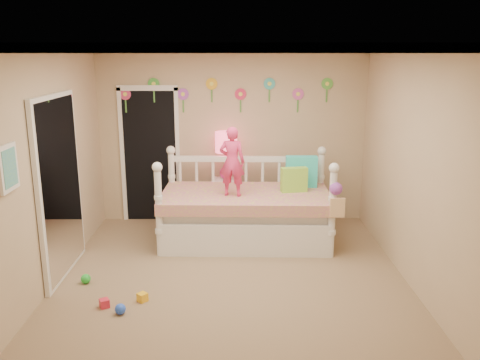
{
  "coord_description": "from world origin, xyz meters",
  "views": [
    {
      "loc": [
        0.05,
        -5.25,
        2.55
      ],
      "look_at": [
        0.1,
        0.6,
        1.05
      ],
      "focal_mm": 37.62,
      "sensor_mm": 36.0,
      "label": 1
    }
  ],
  "objects_px": {
    "child": "(232,162)",
    "table_lamp": "(226,148)",
    "daybed": "(246,197)",
    "nightstand": "(226,201)"
  },
  "relations": [
    {
      "from": "child",
      "to": "nightstand",
      "type": "height_order",
      "value": "child"
    },
    {
      "from": "daybed",
      "to": "child",
      "type": "bearing_deg",
      "value": -138.55
    },
    {
      "from": "nightstand",
      "to": "child",
      "type": "bearing_deg",
      "value": -81.2
    },
    {
      "from": "child",
      "to": "nightstand",
      "type": "relative_size",
      "value": 1.32
    },
    {
      "from": "daybed",
      "to": "nightstand",
      "type": "distance_m",
      "value": 0.82
    },
    {
      "from": "child",
      "to": "daybed",
      "type": "bearing_deg",
      "value": -130.28
    },
    {
      "from": "child",
      "to": "nightstand",
      "type": "xyz_separation_m",
      "value": [
        -0.09,
        0.87,
        -0.81
      ]
    },
    {
      "from": "daybed",
      "to": "table_lamp",
      "type": "height_order",
      "value": "table_lamp"
    },
    {
      "from": "daybed",
      "to": "child",
      "type": "xyz_separation_m",
      "value": [
        -0.18,
        -0.15,
        0.53
      ]
    },
    {
      "from": "child",
      "to": "table_lamp",
      "type": "xyz_separation_m",
      "value": [
        -0.09,
        0.87,
        0.01
      ]
    }
  ]
}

